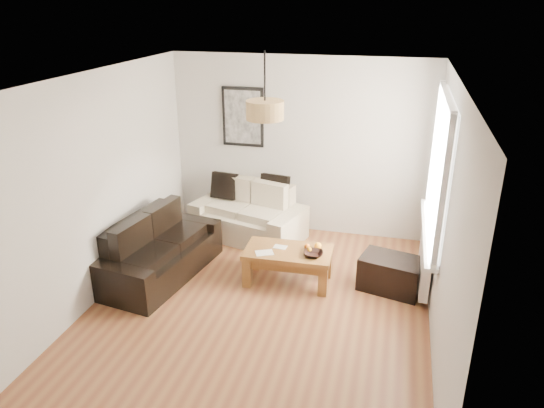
% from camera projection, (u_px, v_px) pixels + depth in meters
% --- Properties ---
extents(floor, '(4.50, 4.50, 0.00)m').
position_uv_depth(floor, '(259.00, 307.00, 5.90)').
color(floor, brown).
rests_on(floor, ground).
extents(ceiling, '(3.80, 4.50, 0.00)m').
position_uv_depth(ceiling, '(257.00, 78.00, 4.92)').
color(ceiling, white).
rests_on(ceiling, floor).
extents(wall_back, '(3.80, 0.04, 2.60)m').
position_uv_depth(wall_back, '(300.00, 147.00, 7.43)').
color(wall_back, silver).
rests_on(wall_back, floor).
extents(wall_front, '(3.80, 0.04, 2.60)m').
position_uv_depth(wall_front, '(167.00, 326.00, 3.39)').
color(wall_front, silver).
rests_on(wall_front, floor).
extents(wall_left, '(0.04, 4.50, 2.60)m').
position_uv_depth(wall_left, '(99.00, 188.00, 5.85)').
color(wall_left, silver).
rests_on(wall_left, floor).
extents(wall_right, '(0.04, 4.50, 2.60)m').
position_uv_depth(wall_right, '(445.00, 221.00, 4.98)').
color(wall_right, silver).
rests_on(wall_right, floor).
extents(window_bay, '(0.14, 1.90, 1.60)m').
position_uv_depth(window_bay, '(441.00, 167.00, 5.59)').
color(window_bay, white).
rests_on(window_bay, wall_right).
extents(radiator, '(0.10, 0.90, 0.52)m').
position_uv_depth(radiator, '(424.00, 264.00, 6.06)').
color(radiator, white).
rests_on(radiator, wall_right).
extents(poster, '(0.62, 0.04, 0.87)m').
position_uv_depth(poster, '(243.00, 117.00, 7.45)').
color(poster, black).
rests_on(poster, wall_back).
extents(pendant_shade, '(0.40, 0.40, 0.20)m').
position_uv_depth(pendant_shade, '(265.00, 110.00, 5.33)').
color(pendant_shade, tan).
rests_on(pendant_shade, ceiling).
extents(loveseat_cream, '(1.76, 1.26, 0.79)m').
position_uv_depth(loveseat_cream, '(248.00, 212.00, 7.50)').
color(loveseat_cream, beige).
rests_on(loveseat_cream, floor).
extents(sofa_leather, '(1.11, 1.86, 0.75)m').
position_uv_depth(sofa_leather, '(159.00, 248.00, 6.46)').
color(sofa_leather, black).
rests_on(sofa_leather, floor).
extents(coffee_table, '(1.09, 0.61, 0.44)m').
position_uv_depth(coffee_table, '(288.00, 266.00, 6.36)').
color(coffee_table, brown).
rests_on(coffee_table, floor).
extents(ottoman, '(0.82, 0.63, 0.42)m').
position_uv_depth(ottoman, '(391.00, 274.00, 6.19)').
color(ottoman, black).
rests_on(ottoman, floor).
extents(cushion_left, '(0.40, 0.16, 0.39)m').
position_uv_depth(cushion_left, '(224.00, 186.00, 7.66)').
color(cushion_left, black).
rests_on(cushion_left, loveseat_cream).
extents(cushion_right, '(0.44, 0.19, 0.42)m').
position_uv_depth(cushion_right, '(274.00, 189.00, 7.47)').
color(cushion_right, black).
rests_on(cushion_right, loveseat_cream).
extents(fruit_bowl, '(0.25, 0.25, 0.06)m').
position_uv_depth(fruit_bowl, '(314.00, 254.00, 6.12)').
color(fruit_bowl, black).
rests_on(fruit_bowl, coffee_table).
extents(orange_a, '(0.07, 0.07, 0.06)m').
position_uv_depth(orange_a, '(309.00, 249.00, 6.21)').
color(orange_a, orange).
rests_on(orange_a, fruit_bowl).
extents(orange_b, '(0.09, 0.09, 0.09)m').
position_uv_depth(orange_b, '(318.00, 246.00, 6.29)').
color(orange_b, orange).
rests_on(orange_b, fruit_bowl).
extents(orange_c, '(0.09, 0.09, 0.07)m').
position_uv_depth(orange_c, '(307.00, 246.00, 6.28)').
color(orange_c, orange).
rests_on(orange_c, fruit_bowl).
extents(papers, '(0.26, 0.23, 0.01)m').
position_uv_depth(papers, '(264.00, 253.00, 6.20)').
color(papers, silver).
rests_on(papers, coffee_table).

